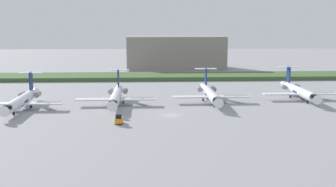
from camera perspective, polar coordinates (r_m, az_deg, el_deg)
ground_plane at (r=143.66m, az=-0.27°, el=-0.29°), size 500.00×500.00×0.00m
grass_berm at (r=187.86m, az=-0.87°, el=2.20°), size 320.00×20.00×1.63m
regional_jet_second at (r=127.80m, az=-18.16°, el=-0.79°), size 22.81×31.00×9.00m
regional_jet_third at (r=128.87m, az=-6.62°, el=-0.31°), size 22.81×31.00×9.00m
regional_jet_fourth at (r=132.95m, az=5.42°, el=0.00°), size 22.81×31.00×9.00m
regional_jet_fifth at (r=143.35m, az=16.34°, el=0.34°), size 22.81×31.00×9.00m
distant_hangar at (r=227.27m, az=0.99°, el=5.27°), size 48.83×23.67×16.33m
baggage_tug at (r=104.98m, az=-6.30°, el=-3.33°), size 1.72×3.20×2.30m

